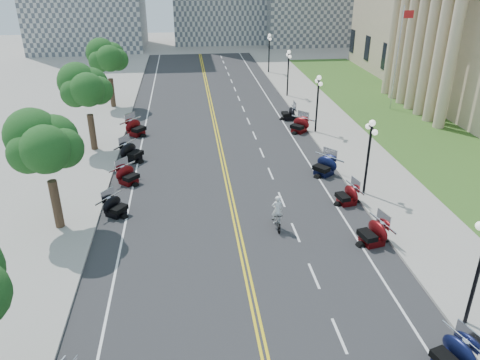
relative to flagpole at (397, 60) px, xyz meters
name	(u,v)px	position (x,y,z in m)	size (l,w,h in m)	color
ground	(239,236)	(-18.00, -22.00, -5.00)	(160.00, 160.00, 0.00)	gray
road	(224,165)	(-18.00, -12.00, -5.00)	(16.00, 90.00, 0.01)	#333335
centerline_yellow_a	(222,165)	(-18.12, -12.00, -4.99)	(0.12, 90.00, 0.00)	yellow
centerline_yellow_b	(225,164)	(-17.88, -12.00, -4.99)	(0.12, 90.00, 0.00)	yellow
edge_line_north	(307,161)	(-11.60, -12.00, -4.99)	(0.12, 90.00, 0.00)	white
edge_line_south	(137,168)	(-24.40, -12.00, -4.99)	(0.12, 90.00, 0.00)	white
lane_dash_4	(339,335)	(-14.80, -30.00, -4.99)	(0.12, 2.00, 0.00)	white
lane_dash_5	(314,276)	(-14.80, -26.00, -4.99)	(0.12, 2.00, 0.00)	white
lane_dash_6	(296,232)	(-14.80, -22.00, -4.99)	(0.12, 2.00, 0.00)	white
lane_dash_7	(282,199)	(-14.80, -18.00, -4.99)	(0.12, 2.00, 0.00)	white
lane_dash_8	(271,173)	(-14.80, -14.00, -4.99)	(0.12, 2.00, 0.00)	white
lane_dash_9	(262,153)	(-14.80, -10.00, -4.99)	(0.12, 2.00, 0.00)	white
lane_dash_10	(254,135)	(-14.80, -6.00, -4.99)	(0.12, 2.00, 0.00)	white
lane_dash_11	(248,121)	(-14.80, -2.00, -4.99)	(0.12, 2.00, 0.00)	white
lane_dash_12	(243,109)	(-14.80, 2.00, -4.99)	(0.12, 2.00, 0.00)	white
lane_dash_13	(239,98)	(-14.80, 6.00, -4.99)	(0.12, 2.00, 0.00)	white
lane_dash_14	(235,89)	(-14.80, 10.00, -4.99)	(0.12, 2.00, 0.00)	white
lane_dash_15	(231,81)	(-14.80, 14.00, -4.99)	(0.12, 2.00, 0.00)	white
lane_dash_16	(228,74)	(-14.80, 18.00, -4.99)	(0.12, 2.00, 0.00)	white
lane_dash_17	(226,68)	(-14.80, 22.00, -4.99)	(0.12, 2.00, 0.00)	white
lane_dash_18	(223,62)	(-14.80, 26.00, -4.99)	(0.12, 2.00, 0.00)	white
lane_dash_19	(221,57)	(-14.80, 30.00, -4.99)	(0.12, 2.00, 0.00)	white
sidewalk_north	(360,157)	(-7.50, -12.00, -4.92)	(5.00, 90.00, 0.15)	#9E9991
sidewalk_south	(79,170)	(-28.50, -12.00, -4.92)	(5.00, 90.00, 0.15)	#9E9991
lawn	(402,122)	(-0.50, -4.00, -4.95)	(9.00, 60.00, 0.10)	#356023
street_lamp_1	(477,274)	(-9.40, -30.00, -2.40)	(0.50, 1.20, 4.90)	black
street_lamp_2	(368,158)	(-9.40, -18.00, -2.40)	(0.50, 1.20, 4.90)	black
street_lamp_3	(317,104)	(-9.40, -6.00, -2.40)	(0.50, 1.20, 4.90)	black
street_lamp_4	(288,73)	(-9.40, 6.00, -2.40)	(0.50, 1.20, 4.90)	black
street_lamp_5	(269,53)	(-9.40, 18.00, -2.40)	(0.50, 1.20, 4.90)	black
flagpole	(397,60)	(0.00, 0.00, 0.00)	(1.10, 0.20, 10.00)	silver
tree_2	(46,151)	(-28.00, -20.00, -0.25)	(4.80, 4.80, 9.20)	#235619
tree_3	(87,92)	(-28.00, -8.00, -0.25)	(4.80, 4.80, 9.20)	#235619
tree_4	(108,61)	(-28.00, 4.00, -0.25)	(4.80, 4.80, 9.20)	#235619
motorcycle_n_3	(453,354)	(-11.20, -32.11, -4.30)	(2.00, 2.00, 1.40)	black
motorcycle_n_5	(373,232)	(-10.98, -23.55, -4.28)	(2.05, 2.05, 1.43)	#590A0C
motorcycle_n_6	(347,194)	(-10.88, -19.01, -4.35)	(1.87, 1.87, 1.31)	#590A0C
motorcycle_n_7	(324,165)	(-11.09, -14.61, -4.26)	(2.10, 2.10, 1.47)	black
motorcycle_n_9	(299,124)	(-10.77, -5.59, -4.28)	(2.05, 2.05, 1.43)	#590A0C
motorcycle_n_10	(289,113)	(-10.93, -1.91, -4.32)	(1.93, 1.93, 1.35)	black
motorcycle_s_6	(115,206)	(-25.03, -18.82, -4.36)	(1.84, 1.84, 1.29)	black
motorcycle_s_7	(128,174)	(-24.72, -14.43, -4.32)	(1.94, 1.94, 1.36)	#590A0C
motorcycle_s_8	(132,151)	(-24.83, -10.47, -4.24)	(2.18, 2.18, 1.53)	black
motorcycle_s_9	(136,127)	(-24.99, -4.70, -4.24)	(2.18, 2.18, 1.53)	#590A0C
bicycle	(277,220)	(-15.79, -21.44, -4.46)	(0.51, 1.80, 1.08)	#A51414
cyclist_rider	(278,198)	(-15.79, -21.44, -3.05)	(0.63, 0.41, 1.73)	silver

